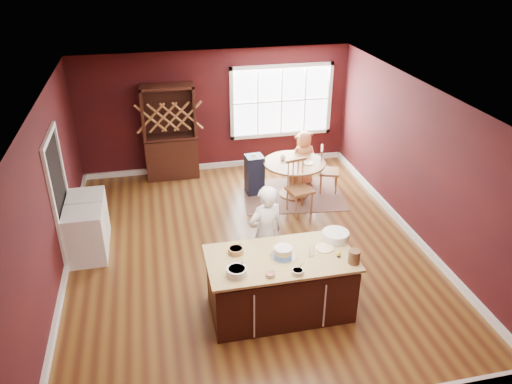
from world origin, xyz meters
The scene contains 28 objects.
room_shell centered at (0.00, 0.00, 1.35)m, with size 7.00×7.00×7.00m.
window centered at (1.50, 3.47, 1.50)m, with size 2.36×0.10×1.66m, color white, non-canonical shape.
doorway centered at (-2.97, 0.60, 1.02)m, with size 0.08×1.26×2.13m, color white, non-canonical shape.
kitchen_island centered at (0.15, -1.64, 0.44)m, with size 2.03×1.07×0.92m.
dining_table centered at (1.34, 1.77, 0.53)m, with size 1.25×1.25×0.75m.
baker centered at (0.12, -0.84, 0.81)m, with size 0.59×0.39×1.62m, color silver.
layer_cake centered at (0.18, -1.63, 0.99)m, with size 0.36×0.36×0.14m, color silver, non-canonical shape.
bowl_blue centered at (-0.52, -1.90, 0.97)m, with size 0.27×0.27×0.10m, color white.
bowl_yellow centered at (-0.44, -1.41, 0.96)m, with size 0.22×0.22×0.08m, color brown.
bowl_pink centered at (-0.10, -2.02, 0.94)m, with size 0.14×0.14×0.05m, color silver.
bowl_olive centered at (0.26, -2.05, 0.95)m, with size 0.16×0.16×0.06m, color beige.
drinking_glass centered at (0.56, -1.71, 1.00)m, with size 0.08×0.08×0.16m, color silver.
dinner_plate centered at (0.79, -1.57, 0.93)m, with size 0.26×0.26×0.02m, color beige.
white_tub centered at (1.02, -1.39, 0.99)m, with size 0.38×0.38×0.13m, color silver.
stoneware_crock centered at (1.06, -1.97, 1.02)m, with size 0.16×0.16×0.19m, color brown.
toy_figurine centered at (0.92, -1.81, 0.96)m, with size 0.05×0.05×0.09m, color yellow, non-canonical shape.
rug centered at (1.34, 1.77, 0.01)m, with size 2.03×1.57×0.01m, color brown.
chair_east centered at (2.11, 1.80, 0.49)m, with size 0.41×0.39×0.99m, color brown, non-canonical shape.
chair_south centered at (1.24, 1.04, 0.54)m, with size 0.45×0.43×1.08m, color brown, non-canonical shape.
chair_north centered at (1.66, 2.59, 0.55)m, with size 0.46×0.44×1.09m, color brown, non-canonical shape.
seated_woman centered at (1.69, 2.27, 0.59)m, with size 0.58×0.38×1.19m, color #E98C57.
high_chair centered at (0.57, 2.05, 0.43)m, with size 0.35×0.35×0.87m, color #161C3F, non-canonical shape.
toddler centered at (0.59, 2.12, 0.81)m, with size 0.18×0.14×0.26m, color #8CA5BF, non-canonical shape.
table_plate centered at (1.58, 1.65, 0.76)m, with size 0.22×0.22×0.02m, color beige.
table_cup centered at (1.14, 1.94, 0.79)m, with size 0.11×0.11×0.09m, color white.
hutch centered at (-1.04, 3.22, 1.04)m, with size 1.13×0.47×2.08m, color black.
washer centered at (-2.64, 0.28, 0.45)m, with size 0.61×0.59×0.89m, color white.
dryer centered at (-2.64, 0.92, 0.44)m, with size 0.61×0.59×0.89m, color silver.
Camera 1 is at (-1.39, -7.07, 4.84)m, focal length 35.00 mm.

